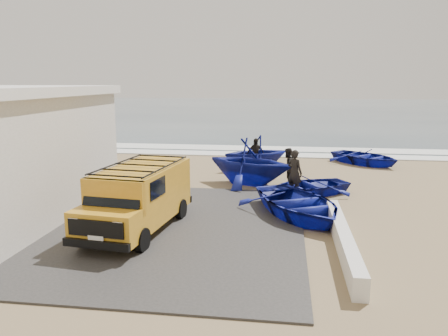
{
  "coord_description": "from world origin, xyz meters",
  "views": [
    {
      "loc": [
        3.37,
        -14.53,
        4.47
      ],
      "look_at": [
        1.09,
        1.69,
        1.2
      ],
      "focal_mm": 35.0,
      "sensor_mm": 36.0,
      "label": 1
    }
  ],
  "objects": [
    {
      "name": "ground",
      "position": [
        0.0,
        0.0,
        0.0
      ],
      "size": [
        160.0,
        160.0,
        0.0
      ],
      "primitive_type": "plane",
      "color": "#8E7752"
    },
    {
      "name": "slab",
      "position": [
        -2.0,
        -2.0,
        0.03
      ],
      "size": [
        12.0,
        10.0,
        0.05
      ],
      "primitive_type": "cube",
      "color": "#3B3936",
      "rests_on": "ground"
    },
    {
      "name": "ocean",
      "position": [
        0.0,
        56.0,
        0.0
      ],
      "size": [
        180.0,
        88.0,
        0.01
      ],
      "primitive_type": "cube",
      "color": "#385166",
      "rests_on": "ground"
    },
    {
      "name": "surf_line",
      "position": [
        0.0,
        12.0,
        0.03
      ],
      "size": [
        180.0,
        1.6,
        0.06
      ],
      "primitive_type": "cube",
      "color": "white",
      "rests_on": "ground"
    },
    {
      "name": "surf_wash",
      "position": [
        0.0,
        14.5,
        0.02
      ],
      "size": [
        180.0,
        2.2,
        0.04
      ],
      "primitive_type": "cube",
      "color": "white",
      "rests_on": "ground"
    },
    {
      "name": "parapet",
      "position": [
        5.0,
        -3.0,
        0.28
      ],
      "size": [
        0.35,
        6.0,
        0.55
      ],
      "primitive_type": "cube",
      "color": "silver",
      "rests_on": "ground"
    },
    {
      "name": "van",
      "position": [
        -0.96,
        -2.27,
        1.08
      ],
      "size": [
        2.36,
        4.86,
        2.0
      ],
      "rotation": [
        0.0,
        0.0,
        -0.12
      ],
      "color": "gold",
      "rests_on": "ground"
    },
    {
      "name": "boat_near_left",
      "position": [
        3.86,
        -0.26,
        0.46
      ],
      "size": [
        4.84,
        5.41,
        0.92
      ],
      "primitive_type": "imported",
      "rotation": [
        0.0,
        0.0,
        0.46
      ],
      "color": "navy",
      "rests_on": "ground"
    },
    {
      "name": "boat_near_right",
      "position": [
        4.34,
        2.74,
        0.35
      ],
      "size": [
        4.18,
        3.82,
        0.71
      ],
      "primitive_type": "imported",
      "rotation": [
        0.0,
        0.0,
        -1.05
      ],
      "color": "navy",
      "rests_on": "ground"
    },
    {
      "name": "boat_mid_left",
      "position": [
        1.86,
        4.19,
        1.02
      ],
      "size": [
        4.86,
        4.57,
        2.04
      ],
      "primitive_type": "imported",
      "rotation": [
        0.0,
        0.0,
        1.18
      ],
      "color": "navy",
      "rests_on": "ground"
    },
    {
      "name": "boat_far_left",
      "position": [
        1.92,
        7.52,
        0.88
      ],
      "size": [
        4.31,
        4.12,
        1.77
      ],
      "primitive_type": "imported",
      "rotation": [
        0.0,
        0.0,
        -1.09
      ],
      "color": "navy",
      "rests_on": "ground"
    },
    {
      "name": "boat_far_right",
      "position": [
        7.74,
        9.75,
        0.41
      ],
      "size": [
        4.75,
        4.76,
        0.81
      ],
      "primitive_type": "imported",
      "rotation": [
        0.0,
        0.0,
        0.78
      ],
      "color": "navy",
      "rests_on": "ground"
    },
    {
      "name": "fisherman_front",
      "position": [
        3.79,
        2.57,
        0.92
      ],
      "size": [
        0.8,
        0.76,
        1.83
      ],
      "primitive_type": "imported",
      "rotation": [
        0.0,
        0.0,
        2.49
      ],
      "color": "black",
      "rests_on": "ground"
    },
    {
      "name": "fisherman_middle",
      "position": [
        3.51,
        4.36,
        0.81
      ],
      "size": [
        0.94,
        0.99,
        1.62
      ],
      "primitive_type": "imported",
      "rotation": [
        0.0,
        0.0,
        -2.12
      ],
      "color": "black",
      "rests_on": "ground"
    },
    {
      "name": "fisherman_back",
      "position": [
        1.92,
        7.16,
        0.83
      ],
      "size": [
        1.05,
        0.76,
        1.66
      ],
      "primitive_type": "imported",
      "rotation": [
        0.0,
        0.0,
        0.41
      ],
      "color": "black",
      "rests_on": "ground"
    }
  ]
}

